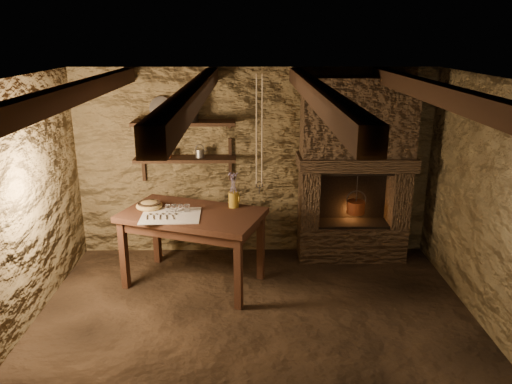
{
  "coord_description": "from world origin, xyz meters",
  "views": [
    {
      "loc": [
        -0.06,
        -4.17,
        2.78
      ],
      "look_at": [
        0.01,
        0.9,
        1.17
      ],
      "focal_mm": 35.0,
      "sensor_mm": 36.0,
      "label": 1
    }
  ],
  "objects_px": {
    "wooden_bowl": "(149,206)",
    "iron_stockpot": "(188,113)",
    "work_table": "(193,246)",
    "red_pot": "(356,206)",
    "stoneware_jug": "(234,192)"
  },
  "relations": [
    {
      "from": "wooden_bowl",
      "to": "red_pot",
      "type": "xyz_separation_m",
      "value": [
        2.48,
        0.52,
        -0.2
      ]
    },
    {
      "from": "iron_stockpot",
      "to": "red_pot",
      "type": "height_order",
      "value": "iron_stockpot"
    },
    {
      "from": "wooden_bowl",
      "to": "iron_stockpot",
      "type": "distance_m",
      "value": 1.22
    },
    {
      "from": "wooden_bowl",
      "to": "work_table",
      "type": "bearing_deg",
      "value": -14.21
    },
    {
      "from": "wooden_bowl",
      "to": "iron_stockpot",
      "type": "bearing_deg",
      "value": 57.94
    },
    {
      "from": "iron_stockpot",
      "to": "stoneware_jug",
      "type": "bearing_deg",
      "value": -46.58
    },
    {
      "from": "stoneware_jug",
      "to": "iron_stockpot",
      "type": "xyz_separation_m",
      "value": [
        -0.56,
        0.59,
        0.81
      ]
    },
    {
      "from": "stoneware_jug",
      "to": "wooden_bowl",
      "type": "bearing_deg",
      "value": -156.48
    },
    {
      "from": "iron_stockpot",
      "to": "work_table",
      "type": "bearing_deg",
      "value": -82.73
    },
    {
      "from": "work_table",
      "to": "iron_stockpot",
      "type": "distance_m",
      "value": 1.59
    },
    {
      "from": "work_table",
      "to": "red_pot",
      "type": "xyz_separation_m",
      "value": [
        1.98,
        0.65,
        0.24
      ]
    },
    {
      "from": "work_table",
      "to": "stoneware_jug",
      "type": "distance_m",
      "value": 0.76
    },
    {
      "from": "stoneware_jug",
      "to": "red_pot",
      "type": "relative_size",
      "value": 0.76
    },
    {
      "from": "work_table",
      "to": "stoneware_jug",
      "type": "relative_size",
      "value": 4.24
    },
    {
      "from": "iron_stockpot",
      "to": "red_pot",
      "type": "distance_m",
      "value": 2.38
    }
  ]
}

